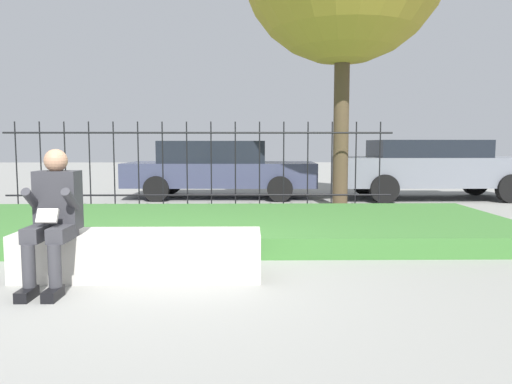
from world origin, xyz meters
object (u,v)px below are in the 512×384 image
object	(u,v)px
stone_bench	(140,257)
person_seated_reader	(54,213)
car_parked_center	(219,168)
car_parked_right	(432,167)

from	to	relation	value
stone_bench	person_seated_reader	bearing A→B (deg)	-156.30
person_seated_reader	car_parked_center	bearing A→B (deg)	82.11
stone_bench	car_parked_right	size ratio (longest dim) A/B	0.52
stone_bench	car_parked_center	world-z (taller)	car_parked_center
stone_bench	person_seated_reader	xyz separation A→B (m)	(-0.69, -0.30, 0.48)
stone_bench	car_parked_right	bearing A→B (deg)	51.96
person_seated_reader	car_parked_right	size ratio (longest dim) A/B	0.28
person_seated_reader	car_parked_center	size ratio (longest dim) A/B	0.28
stone_bench	car_parked_center	xyz separation A→B (m)	(0.36, 7.26, 0.52)
stone_bench	person_seated_reader	world-z (taller)	person_seated_reader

